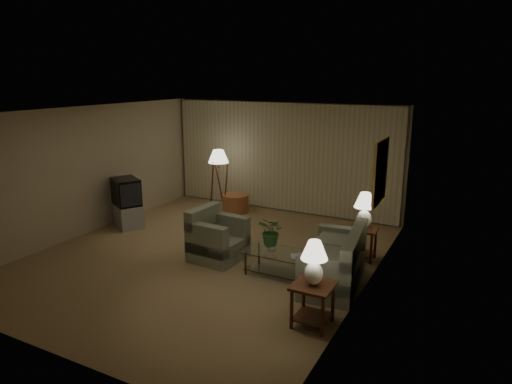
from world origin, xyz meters
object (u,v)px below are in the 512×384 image
at_px(table_lamp_far, 365,207).
at_px(crt_tv, 126,192).
at_px(sofa, 333,263).
at_px(coffee_table, 279,260).
at_px(armchair, 218,240).
at_px(tv_cabinet, 128,215).
at_px(table_lamp_near, 314,259).
at_px(ottoman, 235,203).
at_px(side_table_near, 313,297).
at_px(side_table_far, 363,239).
at_px(floor_lamp, 219,179).
at_px(vase, 272,246).

bearing_deg(table_lamp_far, crt_tv, -174.07).
distance_m(sofa, crt_tv, 5.12).
bearing_deg(coffee_table, crt_tv, 168.92).
bearing_deg(table_lamp_far, armchair, -152.51).
bearing_deg(tv_cabinet, coffee_table, 19.31).
bearing_deg(table_lamp_near, tv_cabinet, 158.39).
bearing_deg(ottoman, coffee_table, -48.81).
xyz_separation_m(sofa, side_table_near, (0.15, -1.35, 0.05)).
bearing_deg(tv_cabinet, armchair, 16.76).
xyz_separation_m(side_table_far, floor_lamp, (-3.98, 1.40, 0.41)).
distance_m(sofa, side_table_far, 1.26).
xyz_separation_m(side_table_near, ottoman, (-3.60, 4.14, -0.19)).
xyz_separation_m(side_table_near, floor_lamp, (-3.98, 4.00, 0.40)).
distance_m(ottoman, vase, 3.75).
relative_size(table_lamp_near, coffee_table, 0.53).
bearing_deg(tv_cabinet, table_lamp_far, 36.32).
xyz_separation_m(side_table_far, ottoman, (-3.60, 1.54, -0.18)).
relative_size(side_table_near, ottoman, 0.91).
height_order(coffee_table, floor_lamp, floor_lamp).
bearing_deg(tv_cabinet, side_table_far, 36.32).
height_order(armchair, table_lamp_far, table_lamp_far).
xyz_separation_m(side_table_far, table_lamp_far, (0.00, 0.00, 0.60)).
relative_size(sofa, tv_cabinet, 1.96).
relative_size(side_table_far, crt_tv, 0.70).
bearing_deg(armchair, table_lamp_far, -58.99).
relative_size(sofa, ottoman, 2.80).
height_order(tv_cabinet, ottoman, tv_cabinet).
bearing_deg(sofa, crt_tv, -104.90).
bearing_deg(armchair, vase, -92.52).
height_order(sofa, side_table_near, sofa).
bearing_deg(ottoman, table_lamp_far, -23.19).
distance_m(side_table_near, vase, 1.75).
distance_m(sofa, ottoman, 4.44).
bearing_deg(floor_lamp, ottoman, 19.90).
bearing_deg(armchair, tv_cabinet, 79.88).
distance_m(tv_cabinet, crt_tv, 0.55).
relative_size(armchair, vase, 5.91).
bearing_deg(table_lamp_far, sofa, -96.84).
relative_size(side_table_far, coffee_table, 0.51).
xyz_separation_m(table_lamp_far, tv_cabinet, (-5.20, -0.54, -0.75)).
bearing_deg(armchair, table_lamp_near, -116.63).
bearing_deg(floor_lamp, armchair, -58.39).
xyz_separation_m(table_lamp_near, floor_lamp, (-3.98, 4.00, -0.15)).
relative_size(crt_tv, floor_lamp, 0.55).
bearing_deg(armchair, side_table_far, -58.99).
bearing_deg(table_lamp_far, tv_cabinet, -174.07).
bearing_deg(side_table_far, armchair, -152.51).
bearing_deg(coffee_table, tv_cabinet, 168.92).
relative_size(side_table_far, floor_lamp, 0.39).
distance_m(tv_cabinet, vase, 4.07).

